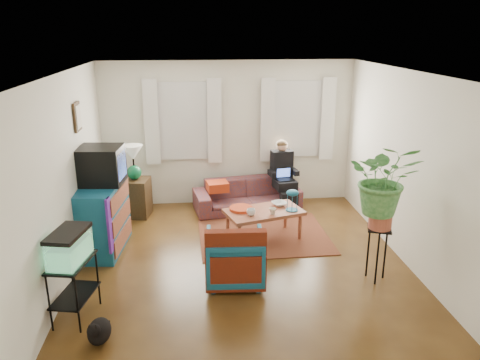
{
  "coord_description": "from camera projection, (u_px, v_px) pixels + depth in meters",
  "views": [
    {
      "loc": [
        -0.63,
        -5.77,
        3.12
      ],
      "look_at": [
        0.0,
        0.4,
        1.1
      ],
      "focal_mm": 35.0,
      "sensor_mm": 36.0,
      "label": 1
    }
  ],
  "objects": [
    {
      "name": "floor",
      "position": [
        243.0,
        264.0,
        6.49
      ],
      "size": [
        4.5,
        5.0,
        0.01
      ],
      "primitive_type": "cube",
      "color": "#4F2B14",
      "rests_on": "ground"
    },
    {
      "name": "ceiling",
      "position": [
        243.0,
        73.0,
        5.68
      ],
      "size": [
        4.5,
        5.0,
        0.01
      ],
      "primitive_type": "cube",
      "color": "white",
      "rests_on": "wall_back"
    },
    {
      "name": "wall_back",
      "position": [
        228.0,
        134.0,
        8.45
      ],
      "size": [
        4.5,
        0.01,
        2.6
      ],
      "primitive_type": "cube",
      "color": "silver",
      "rests_on": "floor"
    },
    {
      "name": "wall_front",
      "position": [
        277.0,
        268.0,
        3.72
      ],
      "size": [
        4.5,
        0.01,
        2.6
      ],
      "primitive_type": "cube",
      "color": "silver",
      "rests_on": "floor"
    },
    {
      "name": "wall_left",
      "position": [
        65.0,
        180.0,
        5.87
      ],
      "size": [
        0.01,
        5.0,
        2.6
      ],
      "primitive_type": "cube",
      "color": "silver",
      "rests_on": "floor"
    },
    {
      "name": "wall_right",
      "position": [
        409.0,
        170.0,
        6.3
      ],
      "size": [
        0.01,
        5.0,
        2.6
      ],
      "primitive_type": "cube",
      "color": "silver",
      "rests_on": "floor"
    },
    {
      "name": "window_left",
      "position": [
        183.0,
        121.0,
        8.28
      ],
      "size": [
        1.08,
        0.04,
        1.38
      ],
      "primitive_type": "cube",
      "color": "white",
      "rests_on": "wall_back"
    },
    {
      "name": "window_right",
      "position": [
        297.0,
        119.0,
        8.48
      ],
      "size": [
        1.08,
        0.04,
        1.38
      ],
      "primitive_type": "cube",
      "color": "white",
      "rests_on": "wall_back"
    },
    {
      "name": "curtains_left",
      "position": [
        183.0,
        122.0,
        8.2
      ],
      "size": [
        1.36,
        0.06,
        1.5
      ],
      "primitive_type": "cube",
      "color": "white",
      "rests_on": "wall_back"
    },
    {
      "name": "curtains_right",
      "position": [
        298.0,
        120.0,
        8.4
      ],
      "size": [
        1.36,
        0.06,
        1.5
      ],
      "primitive_type": "cube",
      "color": "white",
      "rests_on": "wall_back"
    },
    {
      "name": "picture_frame",
      "position": [
        78.0,
        117.0,
        6.48
      ],
      "size": [
        0.04,
        0.32,
        0.4
      ],
      "primitive_type": "cube",
      "color": "#3D2616",
      "rests_on": "wall_left"
    },
    {
      "name": "area_rug",
      "position": [
        263.0,
        235.0,
        7.37
      ],
      "size": [
        2.03,
        1.64,
        0.01
      ],
      "primitive_type": "cube",
      "rotation": [
        0.0,
        0.0,
        0.02
      ],
      "color": "brown",
      "rests_on": "floor"
    },
    {
      "name": "sofa",
      "position": [
        247.0,
        190.0,
        8.34
      ],
      "size": [
        1.96,
        1.02,
        0.73
      ],
      "primitive_type": "imported",
      "rotation": [
        0.0,
        0.0,
        0.16
      ],
      "color": "brown",
      "rests_on": "floor"
    },
    {
      "name": "seated_person",
      "position": [
        283.0,
        177.0,
        8.45
      ],
      "size": [
        0.55,
        0.64,
        1.11
      ],
      "primitive_type": null,
      "rotation": [
        0.0,
        0.0,
        0.16
      ],
      "color": "black",
      "rests_on": "sofa"
    },
    {
      "name": "side_table",
      "position": [
        136.0,
        197.0,
        8.08
      ],
      "size": [
        0.53,
        0.53,
        0.66
      ],
      "primitive_type": "cube",
      "rotation": [
        0.0,
        0.0,
        -0.17
      ],
      "color": "#392115",
      "rests_on": "floor"
    },
    {
      "name": "table_lamp",
      "position": [
        134.0,
        163.0,
        7.89
      ],
      "size": [
        0.39,
        0.39,
        0.61
      ],
      "primitive_type": null,
      "rotation": [
        0.0,
        0.0,
        -0.17
      ],
      "color": "white",
      "rests_on": "side_table"
    },
    {
      "name": "dresser",
      "position": [
        102.0,
        218.0,
        6.78
      ],
      "size": [
        0.67,
        1.16,
        1.0
      ],
      "primitive_type": "cube",
      "rotation": [
        0.0,
        0.0,
        -0.1
      ],
      "color": "#106465",
      "rests_on": "floor"
    },
    {
      "name": "crt_tv",
      "position": [
        101.0,
        165.0,
        6.65
      ],
      "size": [
        0.66,
        0.61,
        0.53
      ],
      "primitive_type": "cube",
      "rotation": [
        0.0,
        0.0,
        -0.1
      ],
      "color": "black",
      "rests_on": "dresser"
    },
    {
      "name": "aquarium_stand",
      "position": [
        75.0,
        290.0,
        5.2
      ],
      "size": [
        0.47,
        0.68,
        0.7
      ],
      "primitive_type": "cube",
      "rotation": [
        0.0,
        0.0,
        -0.21
      ],
      "color": "black",
      "rests_on": "floor"
    },
    {
      "name": "aquarium",
      "position": [
        69.0,
        246.0,
        5.04
      ],
      "size": [
        0.42,
        0.62,
        0.37
      ],
      "primitive_type": "cube",
      "rotation": [
        0.0,
        0.0,
        -0.21
      ],
      "color": "#7FD899",
      "rests_on": "aquarium_stand"
    },
    {
      "name": "black_cat",
      "position": [
        99.0,
        329.0,
        4.83
      ],
      "size": [
        0.28,
        0.39,
        0.31
      ],
      "primitive_type": "ellipsoid",
      "rotation": [
        0.0,
        0.0,
        -0.12
      ],
      "color": "black",
      "rests_on": "floor"
    },
    {
      "name": "armchair",
      "position": [
        235.0,
        255.0,
        5.95
      ],
      "size": [
        0.75,
        0.71,
        0.74
      ],
      "primitive_type": "imported",
      "rotation": [
        0.0,
        0.0,
        3.09
      ],
      "color": "#126F70",
      "rests_on": "floor"
    },
    {
      "name": "serape_throw",
      "position": [
        236.0,
        255.0,
        5.63
      ],
      "size": [
        0.75,
        0.21,
        0.61
      ],
      "primitive_type": "cube",
      "rotation": [
        0.0,
        0.0,
        -0.06
      ],
      "color": "#9E0A0A",
      "rests_on": "armchair"
    },
    {
      "name": "coffee_table",
      "position": [
        264.0,
        225.0,
        7.19
      ],
      "size": [
        1.28,
        0.93,
        0.48
      ],
      "primitive_type": "cube",
      "rotation": [
        0.0,
        0.0,
        0.29
      ],
      "color": "brown",
      "rests_on": "floor"
    },
    {
      "name": "cup_a",
      "position": [
        251.0,
        212.0,
        6.92
      ],
      "size": [
        0.16,
        0.16,
        0.1
      ],
      "primitive_type": "imported",
      "rotation": [
        0.0,
        0.0,
        0.29
      ],
      "color": "white",
      "rests_on": "coffee_table"
    },
    {
      "name": "cup_b",
      "position": [
        273.0,
        211.0,
        6.96
      ],
      "size": [
        0.13,
        0.13,
        0.1
      ],
      "primitive_type": "imported",
      "rotation": [
        0.0,
        0.0,
        0.29
      ],
      "color": "beige",
      "rests_on": "coffee_table"
    },
    {
      "name": "bowl",
      "position": [
        279.0,
        204.0,
        7.32
      ],
      "size": [
        0.28,
        0.28,
        0.06
      ],
      "primitive_type": "imported",
      "rotation": [
        0.0,
        0.0,
        0.29
      ],
      "color": "white",
      "rests_on": "coffee_table"
    },
    {
      "name": "snack_tray",
      "position": [
        241.0,
        209.0,
        7.14
      ],
      "size": [
        0.44,
        0.44,
        0.04
      ],
      "primitive_type": "cylinder",
      "rotation": [
        0.0,
        0.0,
        0.29
      ],
      "color": "#B21414",
      "rests_on": "coffee_table"
    },
    {
      "name": "birdcage",
      "position": [
        292.0,
        200.0,
        7.07
      ],
      "size": [
        0.23,
        0.23,
        0.33
      ],
      "primitive_type": null,
      "rotation": [
        0.0,
        0.0,
        0.29
      ],
      "color": "#115B6B",
      "rests_on": "coffee_table"
    },
    {
      "name": "plant_stand",
      "position": [
        377.0,
        254.0,
        5.99
      ],
      "size": [
        0.39,
        0.39,
        0.73
      ],
      "primitive_type": "cube",
      "rotation": [
        0.0,
        0.0,
        -0.33
      ],
      "color": "black",
      "rests_on": "floor"
    },
    {
      "name": "potted_plant",
      "position": [
        383.0,
        190.0,
        5.72
      ],
      "size": [
        1.02,
        0.95,
        0.93
      ],
      "primitive_type": "imported",
      "rotation": [
        0.0,
        0.0,
        -0.33
      ],
      "color": "#599947",
      "rests_on": "plant_stand"
    }
  ]
}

